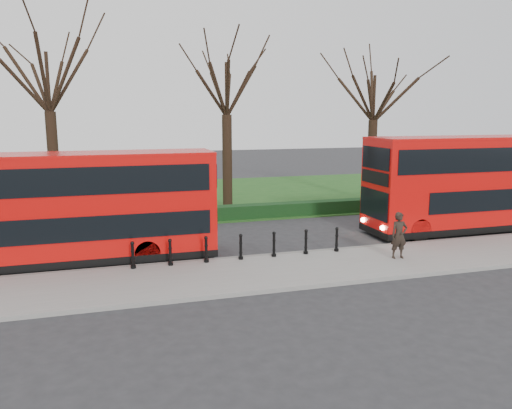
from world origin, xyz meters
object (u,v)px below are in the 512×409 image
object	(u,v)px
bus_lead	(74,209)
bollard_row	(241,247)
pedestrian	(399,235)
bus_rear	(480,184)

from	to	relation	value
bus_lead	bollard_row	bearing A→B (deg)	-16.35
pedestrian	bus_lead	bearing A→B (deg)	169.48
bollard_row	bus_rear	distance (m)	13.41
bollard_row	bus_lead	world-z (taller)	bus_lead
bollard_row	pedestrian	xyz separation A→B (m)	(6.15, -1.65, 0.44)
bus_rear	pedestrian	distance (m)	8.02
bollard_row	pedestrian	world-z (taller)	pedestrian
bollard_row	pedestrian	bearing A→B (deg)	-14.97
bollard_row	bus_rear	bearing A→B (deg)	9.12
bollard_row	bus_rear	size ratio (longest dim) A/B	0.71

